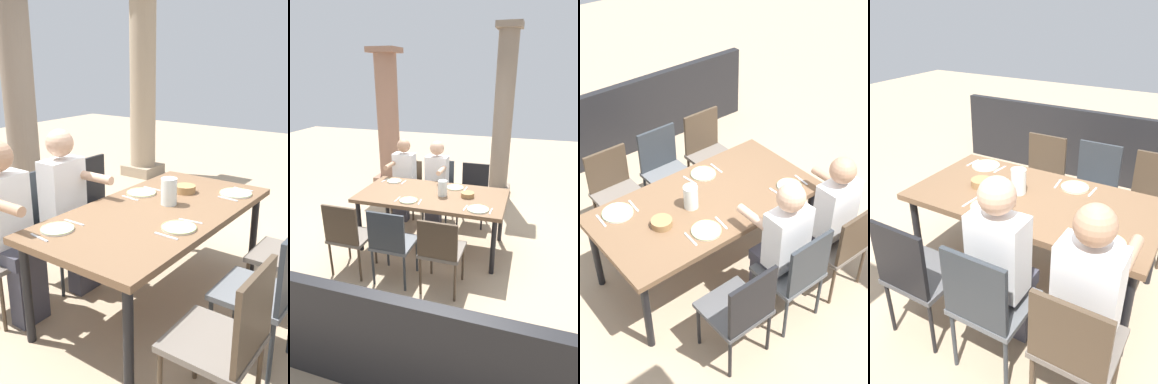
# 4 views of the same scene
# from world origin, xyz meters

# --- Properties ---
(ground_plane) EXTENTS (16.00, 16.00, 0.00)m
(ground_plane) POSITION_xyz_m (0.00, 0.00, 0.00)
(ground_plane) COLOR tan
(dining_table) EXTENTS (1.92, 0.99, 0.77)m
(dining_table) POSITION_xyz_m (0.00, 0.00, 0.70)
(dining_table) COLOR brown
(dining_table) RESTS_ON ground
(chair_west_south) EXTENTS (0.44, 0.44, 0.92)m
(chair_west_south) POSITION_xyz_m (-0.73, -0.92, 0.53)
(chair_west_south) COLOR #6A6158
(chair_west_south) RESTS_ON ground
(chair_mid_north) EXTENTS (0.44, 0.44, 0.94)m
(chair_mid_north) POSITION_xyz_m (-0.18, 0.92, 0.54)
(chair_mid_north) COLOR #5B5E61
(chair_mid_north) RESTS_ON ground
(chair_mid_south) EXTENTS (0.44, 0.44, 0.92)m
(chair_mid_south) POSITION_xyz_m (-0.18, -0.91, 0.53)
(chair_mid_south) COLOR #5B5E61
(chair_mid_south) RESTS_ON ground
(chair_east_north) EXTENTS (0.44, 0.44, 0.93)m
(chair_east_north) POSITION_xyz_m (0.38, 0.92, 0.53)
(chair_east_north) COLOR #4F4F50
(chair_east_north) RESTS_ON ground
(diner_woman_green) EXTENTS (0.35, 0.50, 1.29)m
(diner_woman_green) POSITION_xyz_m (-0.73, 0.73, 0.70)
(diner_woman_green) COLOR #3F3F4C
(diner_woman_green) RESTS_ON ground
(diner_man_white) EXTENTS (0.35, 0.50, 1.30)m
(diner_man_white) POSITION_xyz_m (-0.17, 0.72, 0.70)
(diner_man_white) COLOR #3F3F4C
(diner_man_white) RESTS_ON ground
(stone_column_centre) EXTENTS (0.45, 0.45, 3.04)m
(stone_column_centre) POSITION_xyz_m (0.63, 2.26, 1.49)
(stone_column_centre) COLOR gray
(stone_column_centre) RESTS_ON ground
(stone_column_far) EXTENTS (0.52, 0.52, 2.78)m
(stone_column_far) POSITION_xyz_m (2.93, 2.26, 1.36)
(stone_column_far) COLOR tan
(stone_column_far) RESTS_ON ground
(plate_0) EXTENTS (0.22, 0.22, 0.02)m
(plate_0) POSITION_xyz_m (-0.68, 0.31, 0.78)
(plate_0) COLOR white
(plate_0) RESTS_ON dining_table
(fork_0) EXTENTS (0.03, 0.17, 0.01)m
(fork_0) POSITION_xyz_m (-0.83, 0.31, 0.77)
(fork_0) COLOR silver
(fork_0) RESTS_ON dining_table
(spoon_0) EXTENTS (0.02, 0.17, 0.01)m
(spoon_0) POSITION_xyz_m (-0.53, 0.31, 0.77)
(spoon_0) COLOR silver
(spoon_0) RESTS_ON dining_table
(plate_1) EXTENTS (0.23, 0.23, 0.02)m
(plate_1) POSITION_xyz_m (-0.21, -0.31, 0.78)
(plate_1) COLOR silver
(plate_1) RESTS_ON dining_table
(fork_1) EXTENTS (0.02, 0.17, 0.01)m
(fork_1) POSITION_xyz_m (-0.36, -0.31, 0.77)
(fork_1) COLOR silver
(fork_1) RESTS_ON dining_table
(spoon_1) EXTENTS (0.03, 0.17, 0.01)m
(spoon_1) POSITION_xyz_m (-0.06, -0.31, 0.77)
(spoon_1) COLOR silver
(spoon_1) RESTS_ON dining_table
(plate_2) EXTENTS (0.24, 0.24, 0.02)m
(plate_2) POSITION_xyz_m (0.23, 0.31, 0.78)
(plate_2) COLOR silver
(plate_2) RESTS_ON dining_table
(fork_2) EXTENTS (0.03, 0.17, 0.01)m
(fork_2) POSITION_xyz_m (0.08, 0.31, 0.77)
(fork_2) COLOR silver
(fork_2) RESTS_ON dining_table
(spoon_2) EXTENTS (0.03, 0.17, 0.01)m
(spoon_2) POSITION_xyz_m (0.38, 0.31, 0.77)
(spoon_2) COLOR silver
(spoon_2) RESTS_ON dining_table
(plate_3) EXTENTS (0.26, 0.26, 0.02)m
(plate_3) POSITION_xyz_m (0.66, -0.32, 0.78)
(plate_3) COLOR white
(plate_3) RESTS_ON dining_table
(fork_3) EXTENTS (0.03, 0.17, 0.01)m
(fork_3) POSITION_xyz_m (0.51, -0.32, 0.77)
(fork_3) COLOR silver
(fork_3) RESTS_ON dining_table
(spoon_3) EXTENTS (0.03, 0.17, 0.01)m
(spoon_3) POSITION_xyz_m (0.81, -0.32, 0.77)
(spoon_3) COLOR silver
(spoon_3) RESTS_ON dining_table
(water_pitcher) EXTENTS (0.12, 0.12, 0.20)m
(water_pitcher) POSITION_xyz_m (0.14, -0.01, 0.86)
(water_pitcher) COLOR white
(water_pitcher) RESTS_ON dining_table
(bread_basket) EXTENTS (0.17, 0.17, 0.06)m
(bread_basket) POSITION_xyz_m (0.46, 0.04, 0.80)
(bread_basket) COLOR #9E7547
(bread_basket) RESTS_ON dining_table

